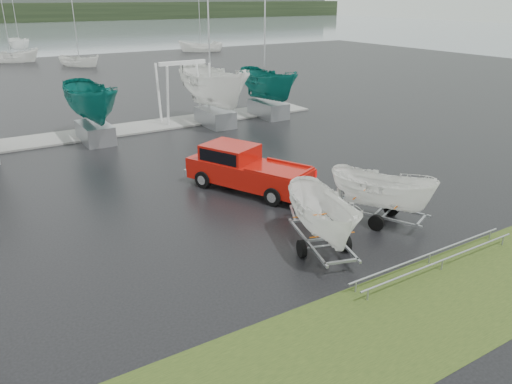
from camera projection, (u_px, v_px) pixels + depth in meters
name	position (u px, v px, depth m)	size (l,w,h in m)	color
ground_plane	(195.00, 197.00, 21.62)	(120.00, 120.00, 0.00)	black
grass_verge	(378.00, 332.00, 12.93)	(40.00, 40.00, 0.00)	#253414
dock	(107.00, 132.00, 31.86)	(30.00, 3.00, 0.12)	gray
pickup_truck	(243.00, 167.00, 22.26)	(4.19, 6.13, 1.94)	#9C0F08
trailer_hitched	(385.00, 159.00, 18.38)	(2.55, 3.77, 4.65)	#92949A
trailer_parked	(325.00, 178.00, 16.09)	(2.17, 3.79, 4.89)	#92949A
boat_hoist	(183.00, 83.00, 33.58)	(3.30, 2.18, 4.12)	silver
keelboat_1	(88.00, 75.00, 28.43)	(2.47, 3.20, 7.65)	#92949A
keelboat_2	(213.00, 55.00, 31.93)	(2.89, 3.20, 11.08)	#92949A
keelboat_3	(269.00, 64.00, 34.69)	(2.35, 3.20, 10.52)	#92949A
mast_rack_2	(436.00, 257.00, 15.96)	(7.00, 0.56, 0.06)	#92949A
moored_boat_1	(12.00, 62.00, 65.71)	(3.53, 3.48, 11.54)	white
moored_boat_2	(80.00, 66.00, 61.99)	(3.15, 3.16, 10.95)	white
moored_boat_3	(201.00, 52.00, 78.04)	(3.60, 3.57, 11.44)	white
moored_boat_5	(20.00, 48.00, 83.44)	(2.90, 2.97, 11.55)	white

